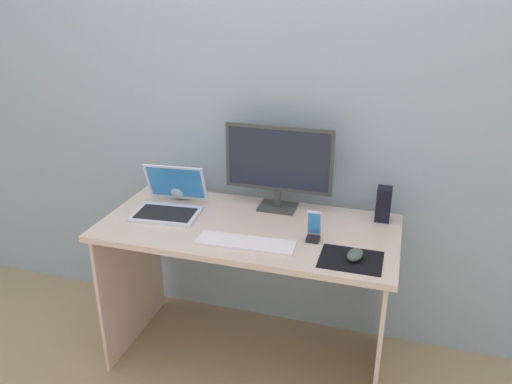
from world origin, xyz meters
TOP-DOWN VIEW (x-y plane):
  - ground_plane at (0.00, 0.00)m, footprint 8.00×8.00m
  - wall_back at (0.00, 0.39)m, footprint 6.00×0.04m
  - desk at (0.00, 0.00)m, footprint 1.36×0.65m
  - monitor at (0.08, 0.22)m, footprint 0.52×0.14m
  - speaker_right at (0.59, 0.23)m, footprint 0.07×0.07m
  - laptop at (-0.41, 0.03)m, footprint 0.33×0.32m
  - fishbowl at (-0.43, 0.22)m, footprint 0.16×0.16m
  - keyboard_external at (0.04, -0.17)m, footprint 0.43×0.14m
  - mousepad at (0.49, -0.18)m, footprint 0.25×0.20m
  - mouse at (0.50, -0.17)m, footprint 0.08×0.11m
  - phone_in_dock at (0.31, -0.06)m, footprint 0.06×0.05m

SIDE VIEW (x-z plane):
  - ground_plane at x=0.00m, z-range 0.00..0.00m
  - desk at x=0.00m, z-range 0.22..0.97m
  - mousepad at x=0.49m, z-range 0.76..0.76m
  - keyboard_external at x=0.04m, z-range 0.76..0.77m
  - mouse at x=0.50m, z-range 0.76..0.79m
  - laptop at x=-0.41m, z-range 0.69..0.91m
  - phone_in_dock at x=0.31m, z-range 0.73..0.87m
  - fishbowl at x=-0.43m, z-range 0.75..0.91m
  - speaker_right at x=0.59m, z-range 0.76..0.92m
  - monitor at x=0.08m, z-range 0.78..1.20m
  - wall_back at x=0.00m, z-range 0.00..2.50m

